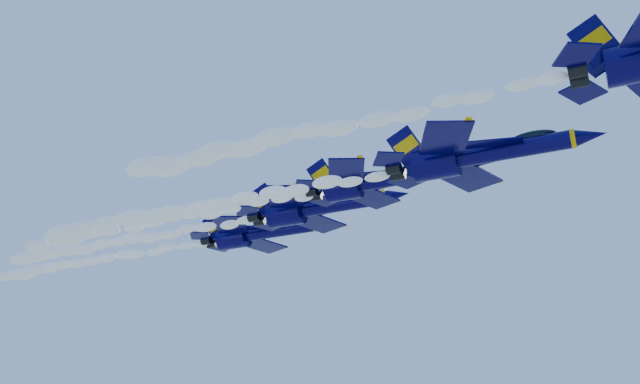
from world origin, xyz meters
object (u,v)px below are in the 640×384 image
at_px(jet_third, 375,182).
at_px(jet_fifth, 259,233).
at_px(jet_fourth, 317,207).
at_px(jet_second, 478,155).

height_order(jet_third, jet_fifth, jet_fifth).
xyz_separation_m(jet_third, jet_fourth, (-10.28, 9.00, 2.21)).
distance_m(jet_second, jet_fourth, 27.90).
xyz_separation_m(jet_third, jet_fifth, (-22.98, 18.41, 3.98)).
bearing_deg(jet_third, jet_fourth, 138.78).
xyz_separation_m(jet_second, jet_fifth, (-34.69, 25.87, 6.62)).
bearing_deg(jet_second, jet_fourth, 143.19).
distance_m(jet_third, jet_fifth, 29.71).
distance_m(jet_fourth, jet_fifth, 15.90).
relative_size(jet_third, jet_fifth, 0.84).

